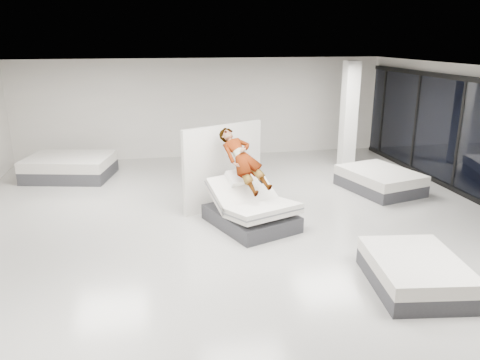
{
  "coord_description": "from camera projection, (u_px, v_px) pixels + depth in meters",
  "views": [
    {
      "loc": [
        -1.8,
        -8.29,
        3.84
      ],
      "look_at": [
        0.0,
        0.79,
        1.0
      ],
      "focal_mm": 35.0,
      "sensor_mm": 36.0,
      "label": 1
    }
  ],
  "objects": [
    {
      "name": "room",
      "position": [
        248.0,
        162.0,
        8.77
      ],
      "size": [
        14.0,
        14.04,
        3.2
      ],
      "color": "#A4A29B",
      "rests_on": "ground"
    },
    {
      "name": "hero_bed",
      "position": [
        251.0,
        210.0,
        9.84
      ],
      "size": [
        1.96,
        2.21,
        1.1
      ],
      "color": "#36363B",
      "rests_on": "floor"
    },
    {
      "name": "person",
      "position": [
        243.0,
        169.0,
        9.85
      ],
      "size": [
        1.11,
        1.59,
        1.54
      ],
      "primitive_type": "imported",
      "rotation": [
        0.74,
        0.0,
        0.37
      ],
      "color": "slate",
      "rests_on": "hero_bed"
    },
    {
      "name": "remote",
      "position": [
        261.0,
        181.0,
        9.75
      ],
      "size": [
        0.1,
        0.15,
        0.08
      ],
      "primitive_type": "cube",
      "rotation": [
        0.35,
        0.0,
        0.37
      ],
      "color": "black",
      "rests_on": "person"
    },
    {
      "name": "divider_panel",
      "position": [
        223.0,
        167.0,
        10.77
      ],
      "size": [
        1.96,
        1.05,
        1.95
      ],
      "primitive_type": "cube",
      "rotation": [
        0.0,
        0.0,
        0.46
      ],
      "color": "silver",
      "rests_on": "floor"
    },
    {
      "name": "flat_bed_right_far",
      "position": [
        380.0,
        180.0,
        12.14
      ],
      "size": [
        1.91,
        2.27,
        0.54
      ],
      "color": "#36363B",
      "rests_on": "floor"
    },
    {
      "name": "flat_bed_right_near",
      "position": [
        415.0,
        272.0,
        7.45
      ],
      "size": [
        1.59,
        1.97,
        0.49
      ],
      "color": "#36363B",
      "rests_on": "floor"
    },
    {
      "name": "flat_bed_left_far",
      "position": [
        70.0,
        167.0,
        13.24
      ],
      "size": [
        2.6,
        2.17,
        0.62
      ],
      "color": "#36363B",
      "rests_on": "floor"
    },
    {
      "name": "column",
      "position": [
        349.0,
        117.0,
        13.73
      ],
      "size": [
        0.4,
        0.4,
        3.2
      ],
      "primitive_type": "cube",
      "color": "white",
      "rests_on": "floor"
    }
  ]
}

